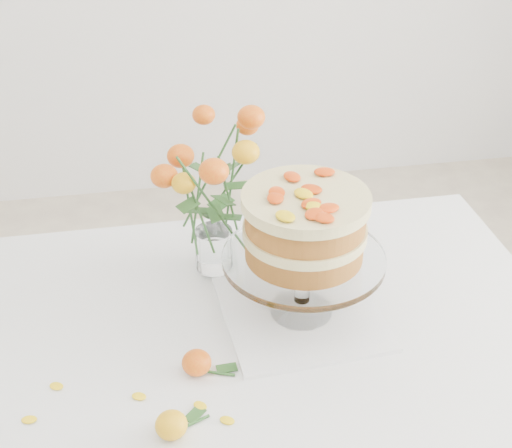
{
  "coord_description": "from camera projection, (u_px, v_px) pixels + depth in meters",
  "views": [
    {
      "loc": [
        -0.08,
        -0.99,
        1.65
      ],
      "look_at": [
        0.13,
        0.16,
        0.92
      ],
      "focal_mm": 50.0,
      "sensor_mm": 36.0,
      "label": 1
    }
  ],
  "objects": [
    {
      "name": "stray_petal_c",
      "position": [
        227.0,
        421.0,
        1.17
      ],
      "size": [
        0.03,
        0.02,
        0.0
      ],
      "primitive_type": "ellipsoid",
      "color": "yellow",
      "rests_on": "table"
    },
    {
      "name": "rose_vase",
      "position": [
        211.0,
        174.0,
        1.41
      ],
      "size": [
        0.27,
        0.27,
        0.4
      ],
      "rotation": [
        0.0,
        0.0,
        0.05
      ],
      "color": "white",
      "rests_on": "table"
    },
    {
      "name": "napkin",
      "position": [
        301.0,
        313.0,
        1.4
      ],
      "size": [
        0.32,
        0.32,
        0.01
      ],
      "primitive_type": "cube",
      "rotation": [
        0.0,
        0.0,
        0.06
      ],
      "color": "silver",
      "rests_on": "table"
    },
    {
      "name": "stray_petal_b",
      "position": [
        200.0,
        406.0,
        1.19
      ],
      "size": [
        0.03,
        0.02,
        0.0
      ],
      "primitive_type": "ellipsoid",
      "color": "yellow",
      "rests_on": "table"
    },
    {
      "name": "cake_stand",
      "position": [
        305.0,
        232.0,
        1.3
      ],
      "size": [
        0.31,
        0.31,
        0.27
      ],
      "rotation": [
        0.0,
        0.0,
        -0.41
      ],
      "color": "white",
      "rests_on": "napkin"
    },
    {
      "name": "stray_petal_e",
      "position": [
        29.0,
        420.0,
        1.17
      ],
      "size": [
        0.03,
        0.02,
        0.0
      ],
      "primitive_type": "ellipsoid",
      "color": "yellow",
      "rests_on": "table"
    },
    {
      "name": "stray_petal_d",
      "position": [
        56.0,
        386.0,
        1.23
      ],
      "size": [
        0.03,
        0.02,
        0.0
      ],
      "primitive_type": "ellipsoid",
      "color": "yellow",
      "rests_on": "table"
    },
    {
      "name": "loose_rose_near",
      "position": [
        172.0,
        425.0,
        1.13
      ],
      "size": [
        0.09,
        0.05,
        0.04
      ],
      "rotation": [
        0.0,
        0.0,
        0.39
      ],
      "color": "#F3A215",
      "rests_on": "table"
    },
    {
      "name": "table",
      "position": [
        204.0,
        382.0,
        1.36
      ],
      "size": [
        1.43,
        0.93,
        0.76
      ],
      "color": "tan",
      "rests_on": "ground"
    },
    {
      "name": "loose_rose_far",
      "position": [
        197.0,
        363.0,
        1.25
      ],
      "size": [
        0.09,
        0.05,
        0.04
      ],
      "rotation": [
        0.0,
        0.0,
        -0.35
      ],
      "color": "#DC3E0A",
      "rests_on": "table"
    },
    {
      "name": "stray_petal_a",
      "position": [
        139.0,
        397.0,
        1.21
      ],
      "size": [
        0.03,
        0.02,
        0.0
      ],
      "primitive_type": "ellipsoid",
      "color": "yellow",
      "rests_on": "table"
    }
  ]
}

